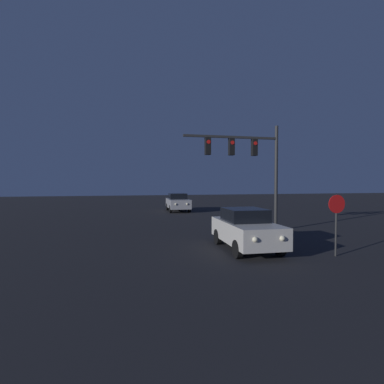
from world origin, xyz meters
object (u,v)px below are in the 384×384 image
car_near (246,229)px  car_far (178,202)px  traffic_signal_mast (249,158)px  stop_sign (336,214)px

car_near → car_far: same height
car_far → traffic_signal_mast: traffic_signal_mast is taller
car_far → stop_sign: (2.70, -17.53, 0.73)m
car_near → car_far: (0.07, 15.79, 0.00)m
car_near → car_far: size_ratio=1.00×
traffic_signal_mast → car_near: bearing=-115.3°
car_far → stop_sign: bearing=100.3°
traffic_signal_mast → stop_sign: (0.95, -5.60, -2.43)m
car_near → traffic_signal_mast: bearing=-113.9°
car_far → traffic_signal_mast: (1.75, -11.93, 3.16)m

